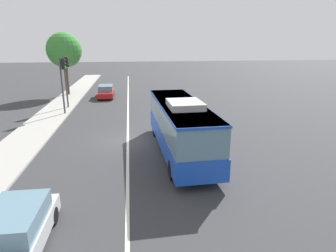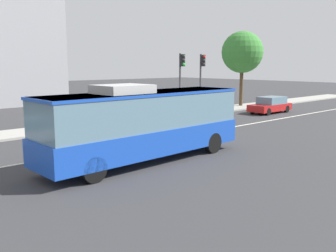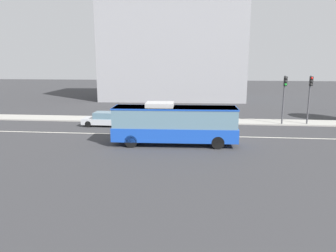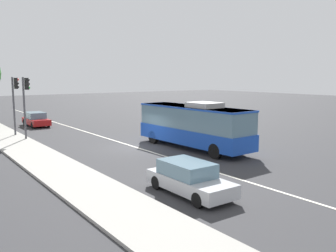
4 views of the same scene
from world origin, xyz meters
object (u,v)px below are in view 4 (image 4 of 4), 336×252
at_px(transit_bus, 193,124).
at_px(traffic_light_mid_block, 15,96).
at_px(sedan_red, 36,119).
at_px(traffic_light_near_corner, 26,97).
at_px(sedan_silver, 189,178).

bearing_deg(transit_bus, traffic_light_mid_block, 32.25).
relative_size(sedan_red, traffic_light_near_corner, 0.87).
bearing_deg(sedan_red, traffic_light_near_corner, -20.40).
height_order(transit_bus, sedan_silver, transit_bus).
xyz_separation_m(transit_bus, sedan_silver, (-7.80, 6.75, -1.09)).
xyz_separation_m(transit_bus, traffic_light_mid_block, (13.35, 9.09, 1.75)).
bearing_deg(sedan_silver, transit_bus, 139.40).
xyz_separation_m(sedan_silver, traffic_light_mid_block, (21.15, 2.34, 2.84)).
distance_m(sedan_red, traffic_light_near_corner, 9.23).
height_order(sedan_red, traffic_light_near_corner, traffic_light_near_corner).
bearing_deg(sedan_silver, sedan_red, 178.33).
relative_size(sedan_silver, traffic_light_mid_block, 0.87).
distance_m(sedan_silver, traffic_light_mid_block, 21.47).
bearing_deg(sedan_red, sedan_silver, -2.15).
bearing_deg(traffic_light_mid_block, transit_bus, -50.35).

